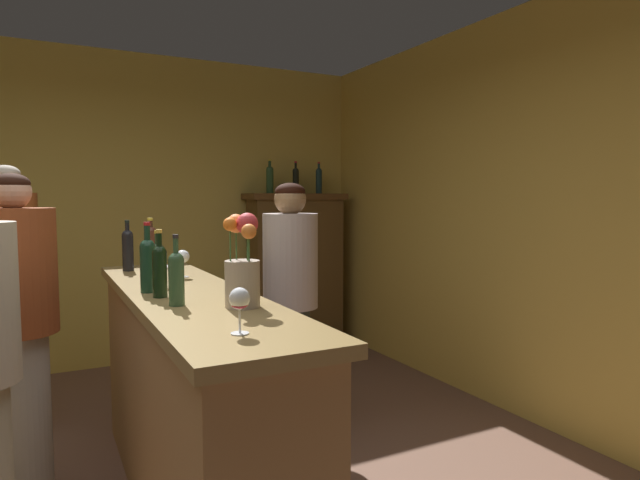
% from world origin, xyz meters
% --- Properties ---
extents(wall_back, '(5.67, 0.12, 2.81)m').
position_xyz_m(wall_back, '(0.00, 2.97, 1.40)').
color(wall_back, gold).
rests_on(wall_back, ground).
extents(wall_right, '(0.12, 5.93, 2.81)m').
position_xyz_m(wall_right, '(2.83, 0.00, 1.40)').
color(wall_right, gold).
rests_on(wall_right, ground).
extents(bar_counter, '(0.53, 2.32, 1.07)m').
position_xyz_m(bar_counter, '(0.47, 0.31, 0.54)').
color(bar_counter, olive).
rests_on(bar_counter, ground).
extents(display_cabinet, '(1.00, 0.37, 1.56)m').
position_xyz_m(display_cabinet, '(2.13, 2.69, 0.81)').
color(display_cabinet, brown).
rests_on(display_cabinet, ground).
extents(wine_bottle_merlot, '(0.07, 0.07, 0.31)m').
position_xyz_m(wine_bottle_merlot, '(0.33, 1.20, 1.21)').
color(wine_bottle_merlot, black).
rests_on(wine_bottle_merlot, bar_counter).
extents(wine_bottle_malbec, '(0.06, 0.06, 0.29)m').
position_xyz_m(wine_bottle_malbec, '(0.35, -0.00, 1.20)').
color(wine_bottle_malbec, '#2E4B2D').
rests_on(wine_bottle_malbec, bar_counter).
extents(wine_bottle_chardonnay, '(0.06, 0.06, 0.30)m').
position_xyz_m(wine_bottle_chardonnay, '(0.33, 0.22, 1.20)').
color(wine_bottle_chardonnay, black).
rests_on(wine_bottle_chardonnay, bar_counter).
extents(wine_bottle_rose, '(0.07, 0.07, 0.32)m').
position_xyz_m(wine_bottle_rose, '(0.45, 1.11, 1.23)').
color(wine_bottle_rose, '#49261A').
rests_on(wine_bottle_rose, bar_counter).
extents(wine_bottle_riesling, '(0.07, 0.07, 0.28)m').
position_xyz_m(wine_bottle_riesling, '(0.38, 0.57, 1.20)').
color(wine_bottle_riesling, '#20331D').
rests_on(wine_bottle_riesling, bar_counter).
extents(wine_bottle_pinot, '(0.07, 0.07, 0.33)m').
position_xyz_m(wine_bottle_pinot, '(0.30, 0.38, 1.22)').
color(wine_bottle_pinot, '#163320').
rests_on(wine_bottle_pinot, bar_counter).
extents(wine_glass_front, '(0.08, 0.08, 0.15)m').
position_xyz_m(wine_glass_front, '(0.56, 0.78, 1.19)').
color(wine_glass_front, white).
rests_on(wine_glass_front, bar_counter).
extents(wine_glass_mid, '(0.07, 0.07, 0.15)m').
position_xyz_m(wine_glass_mid, '(0.42, -0.57, 1.18)').
color(wine_glass_mid, white).
rests_on(wine_glass_mid, bar_counter).
extents(flower_arrangement, '(0.15, 0.17, 0.38)m').
position_xyz_m(flower_arrangement, '(0.58, -0.15, 1.24)').
color(flower_arrangement, tan).
rests_on(flower_arrangement, bar_counter).
extents(cheese_plate, '(0.16, 0.16, 0.01)m').
position_xyz_m(cheese_plate, '(0.52, 1.24, 1.08)').
color(cheese_plate, white).
rests_on(cheese_plate, bar_counter).
extents(display_bottle_left, '(0.07, 0.07, 0.33)m').
position_xyz_m(display_bottle_left, '(1.86, 2.69, 1.70)').
color(display_bottle_left, '#294827').
rests_on(display_bottle_left, display_cabinet).
extents(display_bottle_midleft, '(0.06, 0.06, 0.32)m').
position_xyz_m(display_bottle_midleft, '(2.13, 2.69, 1.70)').
color(display_bottle_midleft, black).
rests_on(display_bottle_midleft, display_cabinet).
extents(display_bottle_center, '(0.06, 0.06, 0.32)m').
position_xyz_m(display_bottle_center, '(2.39, 2.69, 1.70)').
color(display_bottle_center, '#183034').
rests_on(display_bottle_center, display_cabinet).
extents(patron_in_grey, '(0.34, 0.34, 1.71)m').
position_xyz_m(patron_in_grey, '(-0.31, 1.60, 0.94)').
color(patron_in_grey, '#9F9891').
rests_on(patron_in_grey, ground).
extents(patron_by_cabinet, '(0.38, 0.38, 1.63)m').
position_xyz_m(patron_by_cabinet, '(-0.25, 0.78, 0.89)').
color(patron_by_cabinet, '#9B9891').
rests_on(patron_by_cabinet, ground).
extents(bartender, '(0.35, 0.35, 1.61)m').
position_xyz_m(bartender, '(1.28, 0.92, 0.89)').
color(bartender, '#2C3531').
rests_on(bartender, ground).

